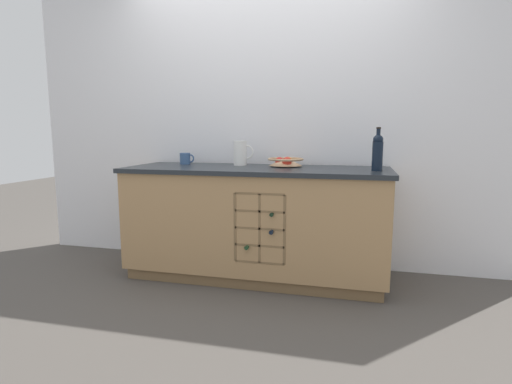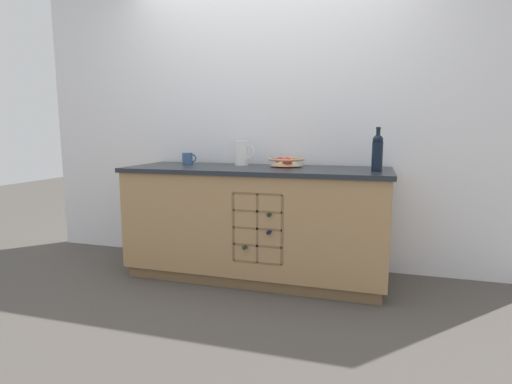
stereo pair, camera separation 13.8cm
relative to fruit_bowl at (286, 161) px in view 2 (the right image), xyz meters
The scene contains 7 objects.
ground_plane 0.97m from the fruit_bowl, 147.65° to the right, with size 14.00×14.00×0.00m, color #4C4742.
back_wall 0.49m from the fruit_bowl, 127.33° to the left, with size 4.43×0.06×2.55m, color white.
kitchen_island 0.54m from the fruit_bowl, 147.09° to the right, with size 2.07×0.75×0.89m.
fruit_bowl is the anchor object (origin of this frame).
white_pitcher 0.40m from the fruit_bowl, behind, with size 0.17×0.12×0.20m.
ceramic_mug 0.89m from the fruit_bowl, behind, with size 0.13×0.09×0.10m.
standing_wine_bottle 0.73m from the fruit_bowl, 15.49° to the right, with size 0.08×0.08×0.31m.
Camera 2 is at (0.89, -3.01, 1.16)m, focal length 28.00 mm.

